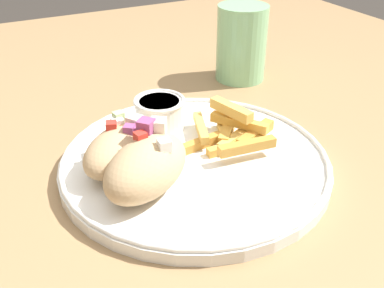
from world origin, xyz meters
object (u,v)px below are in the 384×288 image
at_px(pita_sandwich_far, 120,148).
at_px(water_glass, 241,47).
at_px(sauce_ramekin, 160,112).
at_px(fries_pile, 232,133).
at_px(pita_sandwich_near, 147,166).
at_px(plate, 192,162).

relative_size(pita_sandwich_far, water_glass, 1.02).
xyz_separation_m(pita_sandwich_far, sauce_ramekin, (0.07, 0.06, -0.00)).
height_order(pita_sandwich_far, sauce_ramekin, pita_sandwich_far).
xyz_separation_m(pita_sandwich_far, fries_pile, (0.14, -0.01, -0.01)).
height_order(pita_sandwich_near, pita_sandwich_far, pita_sandwich_near).
xyz_separation_m(sauce_ramekin, water_glass, (0.20, 0.12, 0.02)).
distance_m(pita_sandwich_near, water_glass, 0.35).
distance_m(plate, sauce_ramekin, 0.09).
bearing_deg(water_glass, sauce_ramekin, -148.95).
distance_m(plate, fries_pile, 0.06).
relative_size(plate, water_glass, 2.57).
xyz_separation_m(pita_sandwich_near, water_glass, (0.26, 0.23, 0.01)).
bearing_deg(fries_pile, water_glass, 54.94).
distance_m(pita_sandwich_far, fries_pile, 0.14).
bearing_deg(sauce_ramekin, water_glass, 31.05).
distance_m(plate, pita_sandwich_far, 0.09).
relative_size(plate, sauce_ramekin, 4.72).
xyz_separation_m(plate, pita_sandwich_near, (-0.07, -0.03, 0.03)).
xyz_separation_m(fries_pile, sauce_ramekin, (-0.06, 0.07, 0.01)).
bearing_deg(sauce_ramekin, plate, -88.55).
xyz_separation_m(plate, sauce_ramekin, (-0.00, 0.09, 0.03)).
relative_size(plate, fries_pile, 2.31).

